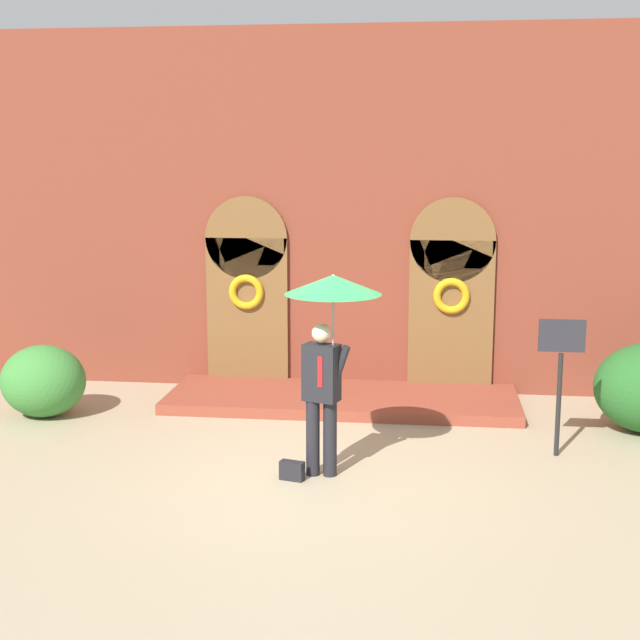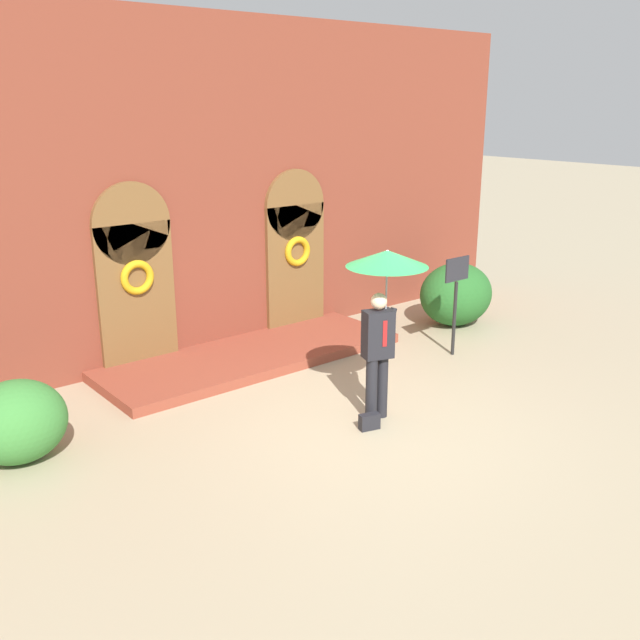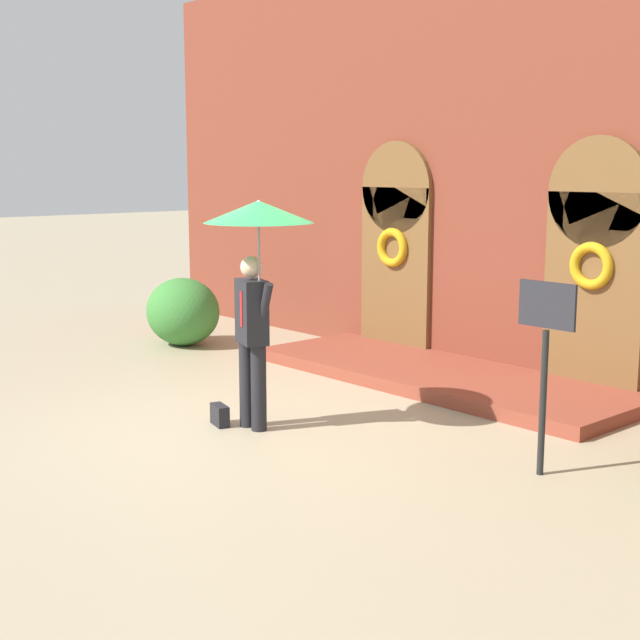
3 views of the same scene
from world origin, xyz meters
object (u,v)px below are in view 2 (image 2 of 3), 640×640
sign_post (456,290)px  handbag (369,422)px  shrub_left (17,422)px  shrub_right (456,294)px  person_with_umbrella (385,284)px

sign_post → handbag: bearing=-158.5°
handbag → sign_post: 3.53m
handbag → shrub_left: bearing=166.8°
handbag → shrub_right: 5.12m
person_with_umbrella → shrub_right: person_with_umbrella is taller
shrub_left → shrub_right: shrub_right is taller
person_with_umbrella → shrub_right: size_ratio=1.55×
handbag → shrub_left: (-3.90, 2.09, 0.40)m
shrub_left → shrub_right: bearing=1.9°
shrub_right → shrub_left: bearing=-178.1°
shrub_left → shrub_right: 8.41m
shrub_right → person_with_umbrella: bearing=-152.1°
shrub_right → handbag: bearing=-152.3°
person_with_umbrella → handbag: bearing=-154.2°
sign_post → shrub_left: sign_post is taller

